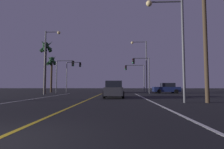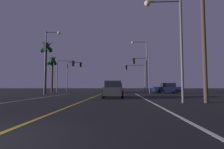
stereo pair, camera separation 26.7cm
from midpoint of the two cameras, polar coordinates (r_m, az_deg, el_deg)
The scene contains 16 objects.
lane_edge_right at distance 12.73m, azimuth 13.70°, elevation -8.95°, with size 0.16×30.23×0.01m, color silver.
lane_edge_left at distance 14.85m, azimuth -29.98°, elevation -7.80°, with size 0.16×30.23×0.01m, color silver.
lane_center_divider at distance 12.82m, azimuth -9.94°, elevation -8.96°, with size 0.16×30.23×0.01m, color gold.
car_ahead_far at distance 31.84m, azimuth 2.07°, elevation -4.45°, with size 2.02×4.30×1.70m.
car_crossing_side at distance 30.39m, azimuth 17.73°, elevation -4.30°, with size 4.30×2.02×1.70m.
car_lead_same_lane at distance 18.03m, azimuth 0.84°, elevation -4.92°, with size 2.02×4.30×1.70m.
traffic_light_near_right at distance 28.44m, azimuth 9.85°, elevation 2.36°, with size 2.75×0.36×5.71m.
traffic_light_near_left at distance 29.59m, azimuth -14.67°, elevation 1.77°, with size 2.97×0.36×5.38m.
traffic_light_far_right at distance 33.80m, azimuth 7.75°, elevation 0.89°, with size 3.79×0.36×5.23m.
traffic_light_far_left at distance 34.90m, azimuth -12.04°, elevation 1.44°, with size 2.93×0.36×5.87m.
street_lamp_right_near at distance 13.58m, azimuth 19.49°, elevation 12.01°, with size 2.69×0.44×7.46m.
street_lamp_left_mid at distance 25.32m, azimuth -19.67°, elevation 6.13°, with size 2.13×0.44×8.68m.
street_lamp_right_far at distance 29.81m, azimuth 10.41°, elevation 4.66°, with size 2.66×0.44×8.77m.
utility_pole_right at distance 14.45m, azimuth 28.21°, elevation 11.36°, with size 2.20×0.28×9.14m.
palm_tree_left_mid at distance 28.62m, azimuth -20.44°, elevation 7.32°, with size 2.25×2.05×8.27m.
palm_tree_left_far at distance 35.21m, azimuth -18.64°, elevation 3.64°, with size 2.01×2.24×7.18m.
Camera 2 is at (2.96, -3.34, 1.16)m, focal length 28.06 mm.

